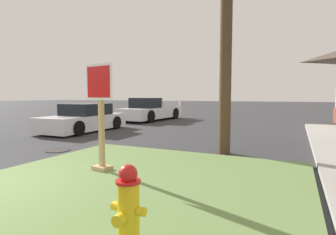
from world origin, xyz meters
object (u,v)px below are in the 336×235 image
at_px(fire_hydrant, 128,209).
at_px(pickup_truck_white, 151,111).
at_px(stop_sign, 101,119).
at_px(parked_sedan_white, 84,119).
at_px(manhole_cover, 58,150).

height_order(fire_hydrant, pickup_truck_white, pickup_truck_white).
distance_m(stop_sign, parked_sedan_white, 7.32).
xyz_separation_m(stop_sign, parked_sedan_white, (-5.17, 5.15, -0.59)).
xyz_separation_m(fire_hydrant, manhole_cover, (-4.82, 3.54, -0.47)).
distance_m(manhole_cover, pickup_truck_white, 10.27).
bearing_deg(stop_sign, manhole_cover, 153.59).
distance_m(parked_sedan_white, pickup_truck_white, 6.17).
distance_m(fire_hydrant, stop_sign, 3.12).
distance_m(stop_sign, manhole_cover, 3.22).
relative_size(fire_hydrant, stop_sign, 0.39).
bearing_deg(parked_sedan_white, manhole_cover, -57.04).
distance_m(fire_hydrant, manhole_cover, 6.00).
distance_m(fire_hydrant, pickup_truck_white, 15.30).
relative_size(stop_sign, pickup_truck_white, 0.39).
height_order(manhole_cover, parked_sedan_white, parked_sedan_white).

